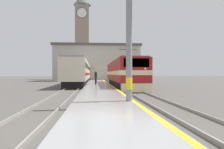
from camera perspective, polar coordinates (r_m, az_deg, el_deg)
name	(u,v)px	position (r m, az deg, el deg)	size (l,w,h in m)	color
ground_plane	(97,84)	(37.16, -3.86, -2.48)	(200.00, 200.00, 0.00)	#514C47
platform	(98,84)	(32.16, -3.73, -2.57)	(3.23, 140.00, 0.38)	#999999
rail_track_near	(120,85)	(32.38, 1.98, -2.84)	(2.83, 140.00, 0.16)	#514C47
rail_track_far	(78,85)	(32.26, -8.98, -2.85)	(2.84, 140.00, 0.16)	#514C47
locomotive_train	(123,73)	(28.83, 2.80, 0.27)	(2.92, 19.07, 4.45)	black
passenger_train	(83,72)	(45.91, -7.70, 0.59)	(2.92, 44.79, 3.76)	black
catenary_mast	(130,34)	(11.42, 4.75, 10.49)	(2.28, 0.33, 7.07)	gray
person_on_platform	(96,77)	(28.34, -4.27, -0.62)	(0.34, 0.34, 1.83)	#23232D
clock_tower	(82,34)	(67.77, -7.77, 10.56)	(5.09, 5.09, 26.10)	gray
station_building	(97,63)	(52.77, -3.99, 3.00)	(20.09, 9.50, 8.53)	#B7B2A3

